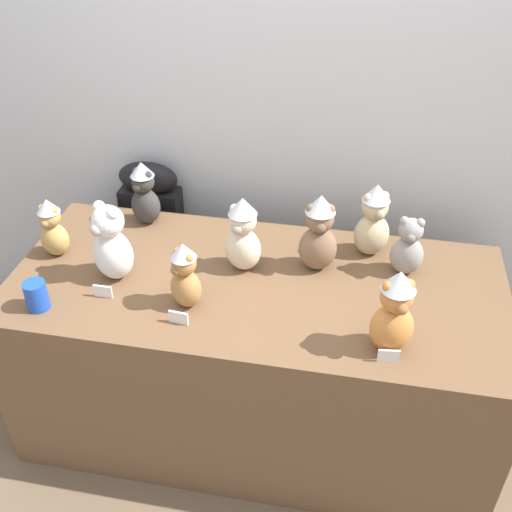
{
  "coord_description": "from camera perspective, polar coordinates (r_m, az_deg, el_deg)",
  "views": [
    {
      "loc": [
        0.34,
        -1.5,
        2.19
      ],
      "look_at": [
        0.0,
        0.25,
        0.9
      ],
      "focal_mm": 42.11,
      "sensor_mm": 36.0,
      "label": 1
    }
  ],
  "objects": [
    {
      "name": "teddy_bear_charcoal",
      "position": [
        2.59,
        -10.56,
        5.84
      ],
      "size": [
        0.16,
        0.15,
        0.29
      ],
      "rotation": [
        0.0,
        0.0,
        -0.34
      ],
      "color": "#383533",
      "rests_on": "display_table"
    },
    {
      "name": "ground_plane",
      "position": [
        2.68,
        -1.07,
        -19.06
      ],
      "size": [
        10.0,
        10.0,
        0.0
      ],
      "primitive_type": "plane",
      "color": "brown"
    },
    {
      "name": "wall_back",
      "position": [
        2.6,
        2.89,
        15.81
      ],
      "size": [
        7.0,
        0.08,
        2.6
      ],
      "primitive_type": "cube",
      "color": "silver",
      "rests_on": "ground_plane"
    },
    {
      "name": "teddy_bear_caramel",
      "position": [
        2.11,
        -6.78,
        -1.88
      ],
      "size": [
        0.16,
        0.15,
        0.26
      ],
      "rotation": [
        0.0,
        0.0,
        -0.55
      ],
      "color": "#B27A42",
      "rests_on": "display_table"
    },
    {
      "name": "teddy_bear_mocha",
      "position": [
        2.27,
        5.98,
        2.12
      ],
      "size": [
        0.16,
        0.14,
        0.32
      ],
      "rotation": [
        0.0,
        0.0,
        0.14
      ],
      "color": "#7F6047",
      "rests_on": "display_table"
    },
    {
      "name": "name_card_front_right",
      "position": [
        2.1,
        -7.37,
        -5.83
      ],
      "size": [
        0.07,
        0.01,
        0.05
      ],
      "primitive_type": "cube",
      "rotation": [
        0.0,
        0.0,
        -0.1
      ],
      "color": "white",
      "rests_on": "display_table"
    },
    {
      "name": "name_card_front_left",
      "position": [
        1.99,
        12.49,
        -9.26
      ],
      "size": [
        0.07,
        0.02,
        0.05
      ],
      "primitive_type": "cube",
      "rotation": [
        0.0,
        0.0,
        0.13
      ],
      "color": "white",
      "rests_on": "display_table"
    },
    {
      "name": "name_card_front_middle",
      "position": [
        2.26,
        -14.34,
        -3.27
      ],
      "size": [
        0.07,
        0.01,
        0.05
      ],
      "primitive_type": "cube",
      "rotation": [
        0.0,
        0.0,
        0.0
      ],
      "color": "white",
      "rests_on": "display_table"
    },
    {
      "name": "teddy_bear_honey",
      "position": [
        2.48,
        -18.78,
        2.53
      ],
      "size": [
        0.12,
        0.11,
        0.25
      ],
      "rotation": [
        0.0,
        0.0,
        -0.12
      ],
      "color": "tan",
      "rests_on": "display_table"
    },
    {
      "name": "display_table",
      "position": [
        2.53,
        0.0,
        -9.4
      ],
      "size": [
        1.88,
        0.84,
        0.78
      ],
      "primitive_type": "cube",
      "color": "brown",
      "rests_on": "ground_plane"
    },
    {
      "name": "teddy_bear_ginger",
      "position": [
        1.95,
        12.99,
        -5.24
      ],
      "size": [
        0.17,
        0.16,
        0.32
      ],
      "rotation": [
        0.0,
        0.0,
        0.33
      ],
      "color": "#D17F3D",
      "rests_on": "display_table"
    },
    {
      "name": "teddy_bear_ash",
      "position": [
        2.33,
        14.23,
        0.79
      ],
      "size": [
        0.13,
        0.11,
        0.24
      ],
      "rotation": [
        0.0,
        0.0,
        -0.05
      ],
      "color": "gray",
      "rests_on": "display_table"
    },
    {
      "name": "teddy_bear_cream",
      "position": [
        2.26,
        -1.26,
        2.02
      ],
      "size": [
        0.17,
        0.15,
        0.31
      ],
      "rotation": [
        0.0,
        0.0,
        -0.28
      ],
      "color": "beige",
      "rests_on": "display_table"
    },
    {
      "name": "party_cup_blue",
      "position": [
        2.26,
        -20.14,
        -3.54
      ],
      "size": [
        0.08,
        0.08,
        0.11
      ],
      "primitive_type": "cylinder",
      "color": "blue",
      "rests_on": "display_table"
    },
    {
      "name": "instrument_case",
      "position": [
        3.02,
        -9.46,
        0.77
      ],
      "size": [
        0.28,
        0.12,
        0.95
      ],
      "rotation": [
        0.0,
        0.0,
        -0.0
      ],
      "color": "black",
      "rests_on": "ground_plane"
    },
    {
      "name": "teddy_bear_snow",
      "position": [
        2.28,
        -13.58,
        1.1
      ],
      "size": [
        0.21,
        0.2,
        0.32
      ],
      "rotation": [
        0.0,
        0.0,
        -0.49
      ],
      "color": "white",
      "rests_on": "display_table"
    },
    {
      "name": "teddy_bear_sand",
      "position": [
        2.39,
        11.09,
        3.32
      ],
      "size": [
        0.18,
        0.17,
        0.31
      ],
      "rotation": [
        0.0,
        0.0,
        0.42
      ],
      "color": "#CCB78E",
      "rests_on": "display_table"
    }
  ]
}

